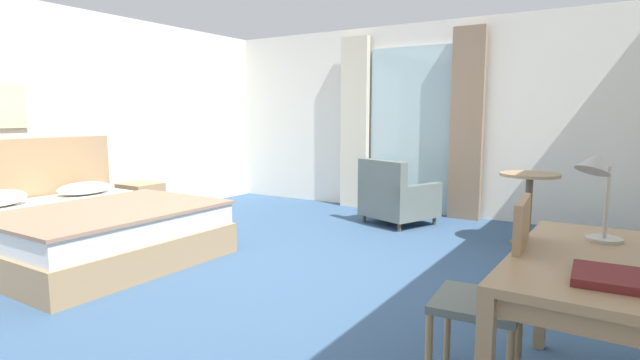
# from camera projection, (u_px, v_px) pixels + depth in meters

# --- Properties ---
(ground) EXTENTS (6.38, 7.21, 0.10)m
(ground) POSITION_uv_depth(u_px,v_px,m) (257.00, 279.00, 4.21)
(ground) COLOR #38567A
(wall_back) EXTENTS (5.98, 0.12, 2.56)m
(wall_back) POSITION_uv_depth(u_px,v_px,m) (408.00, 119.00, 6.85)
(wall_back) COLOR white
(wall_back) RESTS_ON ground
(wall_left) EXTENTS (0.12, 6.81, 2.56)m
(wall_left) POSITION_uv_depth(u_px,v_px,m) (53.00, 120.00, 5.57)
(wall_left) COLOR white
(wall_left) RESTS_ON ground
(balcony_glass_door) EXTENTS (1.17, 0.02, 2.25)m
(balcony_glass_door) POSITION_uv_depth(u_px,v_px,m) (410.00, 130.00, 6.77)
(balcony_glass_door) COLOR silver
(balcony_glass_door) RESTS_ON ground
(curtain_panel_left) EXTENTS (0.41, 0.10, 2.43)m
(curtain_panel_left) POSITION_uv_depth(u_px,v_px,m) (355.00, 123.00, 7.09)
(curtain_panel_left) COLOR beige
(curtain_panel_left) RESTS_ON ground
(curtain_panel_right) EXTENTS (0.41, 0.10, 2.43)m
(curtain_panel_right) POSITION_uv_depth(u_px,v_px,m) (467.00, 125.00, 6.25)
(curtain_panel_right) COLOR #897056
(curtain_panel_right) RESTS_ON ground
(bed) EXTENTS (2.13, 1.90, 1.10)m
(bed) POSITION_uv_depth(u_px,v_px,m) (83.00, 228.00, 4.66)
(bed) COLOR tan
(bed) RESTS_ON ground
(nightstand) EXTENTS (0.46, 0.42, 0.48)m
(nightstand) POSITION_uv_depth(u_px,v_px,m) (141.00, 202.00, 6.25)
(nightstand) COLOR tan
(nightstand) RESTS_ON ground
(writing_desk) EXTENTS (0.62, 1.31, 0.75)m
(writing_desk) POSITION_uv_depth(u_px,v_px,m) (588.00, 276.00, 2.13)
(writing_desk) COLOR tan
(writing_desk) RESTS_ON ground
(desk_chair) EXTENTS (0.43, 0.45, 0.97)m
(desk_chair) POSITION_uv_depth(u_px,v_px,m) (496.00, 287.00, 2.35)
(desk_chair) COLOR slate
(desk_chair) RESTS_ON ground
(desk_lamp) EXTENTS (0.23, 0.27, 0.46)m
(desk_lamp) POSITION_uv_depth(u_px,v_px,m) (597.00, 177.00, 2.28)
(desk_lamp) COLOR #B7B2A8
(desk_lamp) RESTS_ON writing_desk
(closed_book) EXTENTS (0.24, 0.28, 0.03)m
(closed_book) POSITION_uv_depth(u_px,v_px,m) (608.00, 277.00, 1.79)
(closed_book) COLOR maroon
(closed_book) RESTS_ON writing_desk
(armchair_by_window) EXTENTS (0.95, 0.95, 0.81)m
(armchair_by_window) POSITION_uv_depth(u_px,v_px,m) (396.00, 198.00, 6.05)
(armchair_by_window) COLOR slate
(armchair_by_window) RESTS_ON ground
(round_cafe_table) EXTENTS (0.59, 0.59, 0.75)m
(round_cafe_table) POSITION_uv_depth(u_px,v_px,m) (529.00, 193.00, 5.07)
(round_cafe_table) COLOR tan
(round_cafe_table) RESTS_ON ground
(framed_picture) EXTENTS (0.03, 0.30, 0.46)m
(framed_picture) POSITION_uv_depth(u_px,v_px,m) (11.00, 106.00, 5.10)
(framed_picture) COLOR beige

